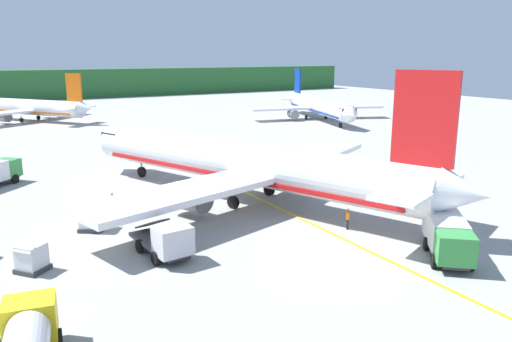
{
  "coord_description": "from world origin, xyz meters",
  "views": [
    {
      "loc": [
        -18.2,
        -22.37,
        12.9
      ],
      "look_at": [
        1.85,
        11.83,
        3.62
      ],
      "focal_mm": 34.99,
      "sensor_mm": 36.0,
      "label": 1
    }
  ],
  "objects_px": {
    "service_truck_fuel": "(447,236)",
    "crew_loader_left": "(421,202)",
    "crew_marshaller": "(112,201)",
    "cargo_container_mid": "(31,258)",
    "airliner_foreground": "(244,163)",
    "airliner_distant": "(24,88)",
    "service_truck_catering": "(167,241)",
    "airliner_mid_apron": "(318,106)",
    "cargo_container_near": "(93,218)",
    "airliner_far_taxiway": "(26,107)",
    "crew_loader_right": "(348,217)"
  },
  "relations": [
    {
      "from": "service_truck_fuel",
      "to": "crew_loader_left",
      "type": "xyz_separation_m",
      "value": [
        5.69,
        7.21,
        -0.44
      ]
    },
    {
      "from": "service_truck_fuel",
      "to": "crew_marshaller",
      "type": "height_order",
      "value": "service_truck_fuel"
    },
    {
      "from": "cargo_container_mid",
      "to": "crew_loader_left",
      "type": "distance_m",
      "value": 29.63
    },
    {
      "from": "airliner_foreground",
      "to": "cargo_container_mid",
      "type": "distance_m",
      "value": 20.01
    },
    {
      "from": "airliner_distant",
      "to": "service_truck_catering",
      "type": "bearing_deg",
      "value": -92.87
    },
    {
      "from": "cargo_container_mid",
      "to": "airliner_mid_apron",
      "type": "bearing_deg",
      "value": 39.83
    },
    {
      "from": "airliner_foreground",
      "to": "service_truck_fuel",
      "type": "relative_size",
      "value": 6.28
    },
    {
      "from": "airliner_mid_apron",
      "to": "airliner_foreground",
      "type": "bearing_deg",
      "value": -133.73
    },
    {
      "from": "airliner_foreground",
      "to": "cargo_container_mid",
      "type": "relative_size",
      "value": 17.63
    },
    {
      "from": "service_truck_fuel",
      "to": "crew_marshaller",
      "type": "relative_size",
      "value": 3.56
    },
    {
      "from": "cargo_container_near",
      "to": "service_truck_catering",
      "type": "bearing_deg",
      "value": -69.68
    },
    {
      "from": "airliner_distant",
      "to": "service_truck_fuel",
      "type": "height_order",
      "value": "airliner_distant"
    },
    {
      "from": "crew_marshaller",
      "to": "service_truck_catering",
      "type": "bearing_deg",
      "value": -87.06
    },
    {
      "from": "airliner_mid_apron",
      "to": "cargo_container_near",
      "type": "bearing_deg",
      "value": -141.18
    },
    {
      "from": "airliner_mid_apron",
      "to": "crew_loader_left",
      "type": "bearing_deg",
      "value": -119.23
    },
    {
      "from": "airliner_mid_apron",
      "to": "crew_loader_left",
      "type": "relative_size",
      "value": 19.82
    },
    {
      "from": "service_truck_fuel",
      "to": "crew_marshaller",
      "type": "bearing_deg",
      "value": 129.06
    },
    {
      "from": "airliner_far_taxiway",
      "to": "cargo_container_mid",
      "type": "bearing_deg",
      "value": -96.09
    },
    {
      "from": "crew_loader_left",
      "to": "crew_loader_right",
      "type": "height_order",
      "value": "crew_loader_left"
    },
    {
      "from": "airliner_distant",
      "to": "crew_loader_left",
      "type": "distance_m",
      "value": 155.02
    },
    {
      "from": "airliner_foreground",
      "to": "cargo_container_near",
      "type": "bearing_deg",
      "value": -174.86
    },
    {
      "from": "crew_loader_right",
      "to": "crew_marshaller",
      "type": "bearing_deg",
      "value": 137.88
    },
    {
      "from": "crew_loader_left",
      "to": "crew_loader_right",
      "type": "bearing_deg",
      "value": 179.39
    },
    {
      "from": "airliner_far_taxiway",
      "to": "service_truck_fuel",
      "type": "distance_m",
      "value": 89.67
    },
    {
      "from": "airliner_mid_apron",
      "to": "service_truck_fuel",
      "type": "height_order",
      "value": "airliner_mid_apron"
    },
    {
      "from": "crew_marshaller",
      "to": "crew_loader_left",
      "type": "height_order",
      "value": "crew_marshaller"
    },
    {
      "from": "airliner_foreground",
      "to": "service_truck_fuel",
      "type": "xyz_separation_m",
      "value": [
        5.07,
        -18.12,
        -1.95
      ]
    },
    {
      "from": "service_truck_fuel",
      "to": "service_truck_catering",
      "type": "height_order",
      "value": "service_truck_catering"
    },
    {
      "from": "cargo_container_mid",
      "to": "crew_loader_left",
      "type": "bearing_deg",
      "value": -7.7
    },
    {
      "from": "cargo_container_near",
      "to": "crew_loader_left",
      "type": "height_order",
      "value": "cargo_container_near"
    },
    {
      "from": "airliner_mid_apron",
      "to": "crew_loader_left",
      "type": "xyz_separation_m",
      "value": [
        -29.86,
        -53.36,
        -1.79
      ]
    },
    {
      "from": "airliner_far_taxiway",
      "to": "service_truck_fuel",
      "type": "relative_size",
      "value": 4.49
    },
    {
      "from": "cargo_container_near",
      "to": "airliner_mid_apron",
      "type": "bearing_deg",
      "value": 38.82
    },
    {
      "from": "airliner_mid_apron",
      "to": "service_truck_catering",
      "type": "distance_m",
      "value": 72.83
    },
    {
      "from": "airliner_far_taxiway",
      "to": "service_truck_catering",
      "type": "distance_m",
      "value": 79.35
    },
    {
      "from": "crew_marshaller",
      "to": "crew_loader_right",
      "type": "distance_m",
      "value": 19.27
    },
    {
      "from": "service_truck_catering",
      "to": "cargo_container_near",
      "type": "bearing_deg",
      "value": 110.32
    },
    {
      "from": "airliner_distant",
      "to": "cargo_container_near",
      "type": "xyz_separation_m",
      "value": [
        -10.57,
        -144.72,
        -1.1
      ]
    },
    {
      "from": "cargo_container_mid",
      "to": "crew_marshaller",
      "type": "xyz_separation_m",
      "value": [
        7.26,
        9.04,
        0.19
      ]
    },
    {
      "from": "service_truck_fuel",
      "to": "airliner_distant",
      "type": "bearing_deg",
      "value": 92.9
    },
    {
      "from": "airliner_far_taxiway",
      "to": "crew_marshaller",
      "type": "bearing_deg",
      "value": -90.81
    },
    {
      "from": "service_truck_catering",
      "to": "crew_marshaller",
      "type": "distance_m",
      "value": 11.25
    },
    {
      "from": "cargo_container_mid",
      "to": "airliner_far_taxiway",
      "type": "bearing_deg",
      "value": 83.91
    },
    {
      "from": "cargo_container_near",
      "to": "cargo_container_mid",
      "type": "bearing_deg",
      "value": -130.74
    },
    {
      "from": "airliner_mid_apron",
      "to": "service_truck_fuel",
      "type": "distance_m",
      "value": 70.25
    },
    {
      "from": "service_truck_fuel",
      "to": "crew_loader_right",
      "type": "xyz_separation_m",
      "value": [
        -2.12,
        7.3,
        -0.49
      ]
    },
    {
      "from": "airliner_mid_apron",
      "to": "service_truck_catering",
      "type": "height_order",
      "value": "airliner_mid_apron"
    },
    {
      "from": "crew_marshaller",
      "to": "service_truck_fuel",
      "type": "bearing_deg",
      "value": -50.94
    },
    {
      "from": "airliner_far_taxiway",
      "to": "service_truck_catering",
      "type": "bearing_deg",
      "value": -90.28
    },
    {
      "from": "service_truck_catering",
      "to": "crew_loader_right",
      "type": "distance_m",
      "value": 13.83
    }
  ]
}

